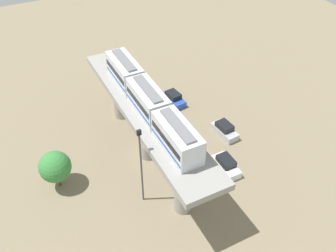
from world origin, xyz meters
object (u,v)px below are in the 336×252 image
object	(u,v)px
parked_car_blue	(174,99)
tree_near_viaduct	(55,167)
parked_car_silver	(225,130)
parked_car_white	(226,165)
train	(148,100)
signal_post	(141,164)

from	to	relation	value
parked_car_blue	tree_near_viaduct	size ratio (longest dim) A/B	0.88
parked_car_blue	parked_car_silver	size ratio (longest dim) A/B	1.02
parked_car_white	parked_car_blue	size ratio (longest dim) A/B	0.95
train	signal_post	world-z (taller)	train
parked_car_white	train	bearing A→B (deg)	143.14
train	signal_post	bearing A→B (deg)	-122.30
tree_near_viaduct	signal_post	size ratio (longest dim) A/B	0.48
parked_car_blue	parked_car_silver	distance (m)	10.10
parked_car_silver	tree_near_viaduct	world-z (taller)	tree_near_viaduct
tree_near_viaduct	parked_car_blue	bearing A→B (deg)	23.37
train	parked_car_white	bearing A→B (deg)	-36.76
parked_car_white	tree_near_viaduct	size ratio (longest dim) A/B	0.84
parked_car_white	parked_car_blue	world-z (taller)	same
parked_car_white	parked_car_silver	distance (m)	6.67
tree_near_viaduct	train	bearing A→B (deg)	-5.42
train	parked_car_white	distance (m)	12.91
train	signal_post	size ratio (longest dim) A/B	1.95
train	tree_near_viaduct	distance (m)	13.09
parked_car_blue	parked_car_white	bearing A→B (deg)	-100.37
signal_post	parked_car_silver	bearing A→B (deg)	20.00
tree_near_viaduct	signal_post	bearing A→B (deg)	-38.84
train	parked_car_blue	size ratio (longest dim) A/B	4.65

